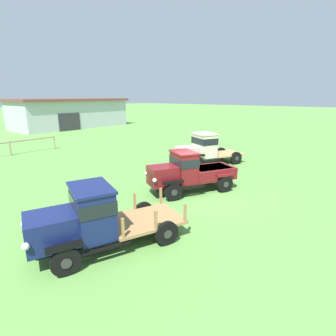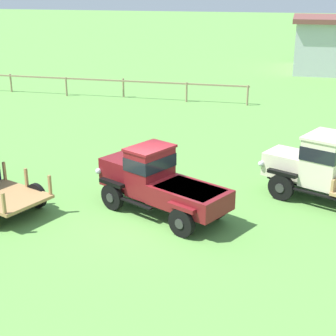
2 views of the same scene
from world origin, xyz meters
name	(u,v)px [view 2 (image 2 of 2)]	position (x,y,z in m)	size (l,w,h in m)	color
ground_plane	(151,218)	(0.00, 0.00, 0.00)	(240.00, 240.00, 0.00)	#5B9342
paddock_fence	(92,83)	(-8.51, 16.52, 0.89)	(20.01, 0.65, 1.20)	#997F60
vintage_truck_second_in_line	(158,182)	(0.11, 0.45, 1.04)	(4.71, 3.32, 2.11)	black
vintage_truck_midrow_center	(322,166)	(5.10, 2.79, 1.16)	(5.26, 3.63, 2.25)	black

